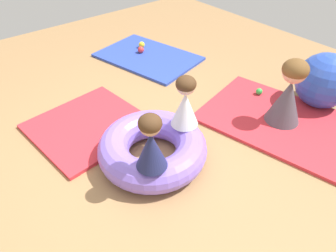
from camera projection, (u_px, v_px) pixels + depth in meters
name	position (u px, v px, depth m)	size (l,w,h in m)	color
ground_plane	(143.00, 156.00, 3.21)	(8.00, 8.00, 0.00)	#9E7549
gym_mat_far_left	(148.00, 57.00, 4.93)	(1.52, 1.02, 0.04)	#2D47B7
gym_mat_front	(89.00, 125.00, 3.57)	(1.14, 1.19, 0.04)	red
gym_mat_center_rear	(281.00, 121.00, 3.64)	(1.76, 1.22, 0.04)	red
inflatable_cushion	(152.00, 148.00, 3.08)	(1.09, 1.09, 0.31)	#8466E0
child_in_navy	(151.00, 142.00, 2.52)	(0.38, 0.38, 0.54)	navy
child_in_white	(185.00, 102.00, 2.97)	(0.38, 0.38, 0.54)	white
adult_seated	(289.00, 93.00, 3.39)	(0.41, 0.41, 0.77)	#4C4751
play_ball_yellow	(142.00, 45.00, 5.13)	(0.10, 0.10, 0.10)	yellow
play_ball_green	(259.00, 91.00, 4.02)	(0.08, 0.08, 0.08)	green
play_ball_blue	(132.00, 128.00, 3.43)	(0.09, 0.09, 0.09)	blue
play_ball_red	(141.00, 50.00, 4.98)	(0.10, 0.10, 0.10)	red
exercise_ball_large	(324.00, 81.00, 3.74)	(0.67, 0.67, 0.67)	blue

